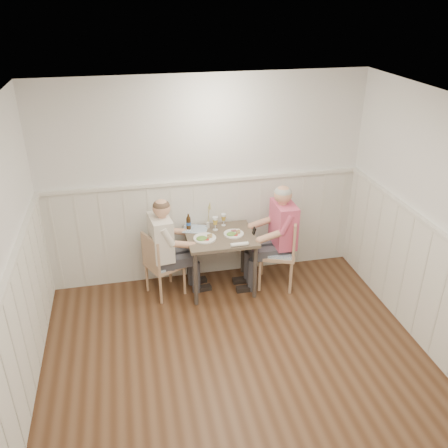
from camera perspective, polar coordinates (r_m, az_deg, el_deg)
name	(u,v)px	position (r m, az deg, el deg)	size (l,w,h in m)	color
ground_plane	(250,396)	(4.75, 3.11, -19.96)	(4.50, 4.50, 0.00)	#442817
room_shell	(254,257)	(3.79, 3.66, -3.95)	(4.04, 4.54, 2.60)	white
wainscot	(234,294)	(4.80, 1.17, -8.43)	(4.00, 4.49, 1.34)	silver
dining_table	(221,243)	(5.80, -0.42, -2.30)	(0.83, 0.70, 0.75)	brown
chair_right	(282,249)	(5.97, 6.96, -2.98)	(0.58, 0.58, 0.95)	tan
chair_left	(161,262)	(5.82, -7.62, -4.61)	(0.52, 0.52, 0.84)	tan
man_in_pink	(279,244)	(5.97, 6.64, -2.35)	(0.63, 0.44, 1.37)	#3F3F47
diner_cream	(165,255)	(5.78, -7.06, -3.76)	(0.64, 0.44, 1.30)	#3F3F47
plate_man	(233,233)	(5.76, 1.12, -1.11)	(0.25, 0.25, 0.06)	white
plate_diner	(204,238)	(5.65, -2.44, -1.66)	(0.27, 0.27, 0.07)	white
beer_glass_a	(224,218)	(5.94, -0.05, 0.75)	(0.06, 0.06, 0.16)	silver
beer_glass_b	(215,221)	(5.82, -1.06, 0.32)	(0.07, 0.07, 0.18)	silver
beer_bottle	(189,223)	(5.87, -4.29, 0.17)	(0.06, 0.06, 0.21)	#311E0D
rolled_napkin	(239,244)	(5.51, 1.87, -2.46)	(0.21, 0.05, 0.05)	white
grass_vase	(208,216)	(5.86, -1.96, 0.97)	(0.04, 0.04, 0.36)	silver
gingham_mat	(195,229)	(5.91, -3.47, -0.59)	(0.36, 0.32, 0.01)	#537FB2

